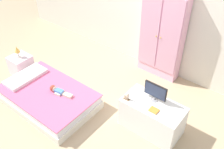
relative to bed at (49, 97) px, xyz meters
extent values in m
cube|color=tan|center=(0.61, 0.34, -0.14)|extent=(10.00, 10.00, 0.02)
cube|color=silver|center=(0.00, 0.00, -0.07)|extent=(1.45, 0.94, 0.12)
cube|color=silver|center=(0.00, 0.00, 0.06)|extent=(1.41, 0.90, 0.12)
cube|color=#D65B84|center=(0.00, 0.00, 0.12)|extent=(1.44, 0.93, 0.02)
cube|color=white|center=(-0.53, 0.00, 0.15)|extent=(0.31, 0.67, 0.05)
cube|color=#4C84C6|center=(0.18, 0.09, 0.16)|extent=(0.14, 0.10, 0.06)
cube|color=beige|center=(0.32, 0.13, 0.15)|extent=(0.16, 0.06, 0.04)
cube|color=beige|center=(0.32, 0.10, 0.15)|extent=(0.16, 0.06, 0.04)
cube|color=beige|center=(0.17, 0.14, 0.14)|extent=(0.10, 0.04, 0.03)
cube|color=beige|center=(0.19, 0.04, 0.14)|extent=(0.10, 0.04, 0.03)
sphere|color=beige|center=(0.07, 0.07, 0.17)|extent=(0.09, 0.09, 0.09)
sphere|color=#9E3D2D|center=(0.06, 0.07, 0.18)|extent=(0.10, 0.10, 0.10)
cube|color=silver|center=(-0.99, 0.22, 0.05)|extent=(0.34, 0.34, 0.35)
cylinder|color=#B7B2AD|center=(-0.99, 0.22, 0.23)|extent=(0.07, 0.07, 0.01)
cylinder|color=#B7B2AD|center=(-0.99, 0.22, 0.28)|extent=(0.02, 0.02, 0.09)
cone|color=#E5B24C|center=(-0.99, 0.22, 0.38)|extent=(0.10, 0.10, 0.11)
cube|color=#EFADCC|center=(0.92, 1.77, 0.67)|extent=(0.73, 0.21, 1.59)
cube|color=#D298B3|center=(0.74, 1.65, 0.71)|extent=(0.35, 0.02, 1.30)
cube|color=#D298B3|center=(1.11, 1.65, 0.71)|extent=(0.35, 0.02, 1.30)
sphere|color=gold|center=(0.88, 1.63, 0.67)|extent=(0.02, 0.02, 0.02)
sphere|color=gold|center=(0.96, 1.63, 0.67)|extent=(0.02, 0.02, 0.02)
cube|color=silver|center=(1.51, 0.56, 0.11)|extent=(0.83, 0.44, 0.47)
cylinder|color=#99999E|center=(1.48, 0.63, 0.35)|extent=(0.10, 0.10, 0.01)
cylinder|color=#99999E|center=(1.48, 0.63, 0.38)|extent=(0.02, 0.02, 0.05)
cube|color=black|center=(1.48, 0.63, 0.51)|extent=(0.32, 0.02, 0.21)
cube|color=#28334C|center=(1.48, 0.62, 0.51)|extent=(0.30, 0.01, 0.19)
cube|color=#8E6642|center=(1.17, 0.43, 0.35)|extent=(0.09, 0.01, 0.01)
cube|color=#8E6642|center=(1.17, 0.40, 0.35)|extent=(0.09, 0.01, 0.01)
cube|color=tan|center=(1.17, 0.41, 0.40)|extent=(0.06, 0.03, 0.03)
cylinder|color=tan|center=(1.20, 0.42, 0.37)|extent=(0.01, 0.01, 0.02)
cylinder|color=tan|center=(1.20, 0.40, 0.37)|extent=(0.01, 0.01, 0.02)
cylinder|color=tan|center=(1.15, 0.42, 0.37)|extent=(0.01, 0.01, 0.02)
cylinder|color=tan|center=(1.15, 0.40, 0.37)|extent=(0.01, 0.01, 0.02)
cylinder|color=tan|center=(1.20, 0.41, 0.42)|extent=(0.02, 0.02, 0.02)
sphere|color=tan|center=(1.20, 0.41, 0.44)|extent=(0.03, 0.03, 0.03)
cube|color=orange|center=(1.58, 0.46, 0.35)|extent=(0.12, 0.10, 0.02)
camera|label=1|loc=(2.56, -1.65, 2.70)|focal=40.52mm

